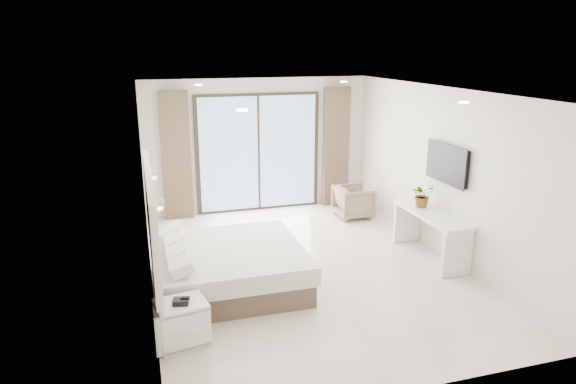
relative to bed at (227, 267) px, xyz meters
name	(u,v)px	position (x,y,z in m)	size (l,w,h in m)	color
ground	(305,267)	(1.27, 0.31, -0.30)	(6.20, 6.20, 0.00)	beige
room_shell	(280,159)	(1.07, 1.02, 1.28)	(4.62, 6.22, 2.72)	silver
bed	(227,267)	(0.00, 0.00, 0.00)	(2.07, 1.97, 0.72)	brown
nightstand	(182,323)	(-0.75, -1.27, -0.05)	(0.63, 0.55, 0.51)	white
phone	(181,301)	(-0.74, -1.30, 0.24)	(0.18, 0.14, 0.06)	black
console_desk	(431,224)	(3.31, 0.11, 0.26)	(0.51, 1.64, 0.77)	white
plant	(422,197)	(3.31, 0.42, 0.62)	(0.36, 0.40, 0.31)	#33662D
armchair	(354,200)	(2.96, 2.34, 0.04)	(0.68, 0.63, 0.70)	#897A5A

